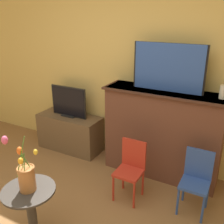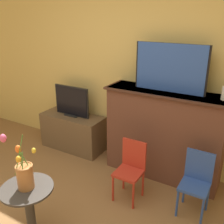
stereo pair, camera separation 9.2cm
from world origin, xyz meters
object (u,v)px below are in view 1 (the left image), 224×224
chair_blue (196,178)px  vase_tulips (26,175)px  tv_monitor (69,102)px  chair_red (131,166)px  painting (168,68)px

chair_blue → vase_tulips: 1.68m
tv_monitor → vase_tulips: 1.75m
tv_monitor → chair_red: (1.27, -0.59, -0.37)m
tv_monitor → chair_red: tv_monitor is taller
painting → chair_blue: size_ratio=1.24×
chair_red → chair_blue: same height
vase_tulips → painting: bearing=66.9°
chair_red → tv_monitor: bearing=155.3°
painting → vase_tulips: 1.88m
vase_tulips → tv_monitor: bearing=115.3°
painting → tv_monitor: size_ratio=1.43×
tv_monitor → painting: bearing=0.8°
painting → chair_red: 1.19m
chair_red → chair_blue: bearing=10.4°
painting → chair_red: bearing=-104.8°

